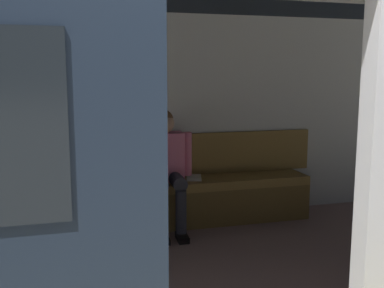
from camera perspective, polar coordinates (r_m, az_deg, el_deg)
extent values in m
cube|color=gray|center=(3.75, -0.22, -15.55)|extent=(6.08, 2.80, 0.01)
cube|color=silver|center=(4.81, -4.61, 3.22)|extent=(6.08, 0.10, 2.17)
cube|color=olive|center=(4.80, -4.42, -1.47)|extent=(3.52, 0.06, 0.45)
cube|color=olive|center=(4.65, -3.86, -5.21)|extent=(3.14, 0.44, 0.09)
cube|color=brown|center=(4.52, -3.31, -8.72)|extent=(3.14, 0.04, 0.38)
cube|color=pink|center=(4.57, -3.52, -1.66)|extent=(0.39, 0.24, 0.50)
sphere|color=tan|center=(4.52, -3.56, 2.64)|extent=(0.21, 0.21, 0.21)
sphere|color=brown|center=(4.53, -3.59, 3.11)|extent=(0.19, 0.19, 0.19)
cylinder|color=pink|center=(4.58, -0.56, -1.24)|extent=(0.08, 0.08, 0.44)
cylinder|color=pink|center=(4.50, -6.41, -1.47)|extent=(0.08, 0.08, 0.44)
cylinder|color=#2D2D38|center=(4.44, -1.92, -4.61)|extent=(0.15, 0.41, 0.14)
cylinder|color=#2D2D38|center=(4.41, -4.23, -4.73)|extent=(0.15, 0.41, 0.14)
cylinder|color=#2D2D38|center=(4.32, -1.39, -8.66)|extent=(0.10, 0.10, 0.43)
cylinder|color=#2D2D38|center=(4.29, -3.78, -8.81)|extent=(0.10, 0.10, 0.43)
cube|color=black|center=(4.34, -1.25, -11.71)|extent=(0.11, 0.22, 0.06)
cube|color=black|center=(4.31, -3.64, -11.88)|extent=(0.11, 0.22, 0.06)
cube|color=#262D4C|center=(4.54, -8.40, -3.93)|extent=(0.26, 0.14, 0.17)
cube|color=#1A2035|center=(4.47, -8.27, -4.24)|extent=(0.02, 0.01, 0.14)
cube|color=silver|center=(4.72, 0.24, -4.25)|extent=(0.20, 0.25, 0.03)
cylinder|color=silver|center=(2.35, -3.86, -2.86)|extent=(0.04, 0.04, 2.15)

